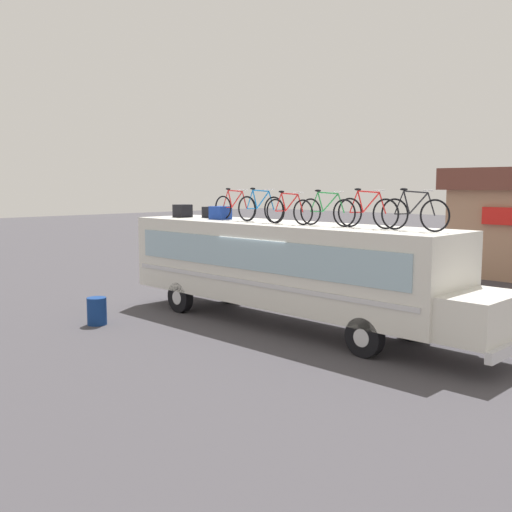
# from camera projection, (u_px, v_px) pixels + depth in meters

# --- Properties ---
(ground_plane) EXTENTS (120.00, 120.00, 0.00)m
(ground_plane) POSITION_uv_depth(u_px,v_px,m) (280.00, 324.00, 16.83)
(ground_plane) COLOR #423F44
(bus) EXTENTS (11.79, 2.40, 2.86)m
(bus) POSITION_uv_depth(u_px,v_px,m) (287.00, 265.00, 16.45)
(bus) COLOR silver
(bus) RESTS_ON ground
(luggage_bag_1) EXTENTS (0.46, 0.48, 0.41)m
(luggage_bag_1) POSITION_uv_depth(u_px,v_px,m) (183.00, 211.00, 19.33)
(luggage_bag_1) COLOR black
(luggage_bag_1) RESTS_ON bus
(luggage_bag_2) EXTENTS (0.47, 0.45, 0.35)m
(luggage_bag_2) POSITION_uv_depth(u_px,v_px,m) (212.00, 212.00, 19.04)
(luggage_bag_2) COLOR black
(luggage_bag_2) RESTS_ON bus
(luggage_bag_3) EXTENTS (0.56, 0.47, 0.40)m
(luggage_bag_3) POSITION_uv_depth(u_px,v_px,m) (220.00, 213.00, 18.15)
(luggage_bag_3) COLOR #193899
(luggage_bag_3) RESTS_ON bus
(rooftop_bicycle_1) EXTENTS (1.75, 0.44, 0.96)m
(rooftop_bicycle_1) POSITION_uv_depth(u_px,v_px,m) (235.00, 207.00, 17.68)
(rooftop_bicycle_1) COLOR black
(rooftop_bicycle_1) RESTS_ON bus
(rooftop_bicycle_2) EXTENTS (1.79, 0.44, 0.97)m
(rooftop_bicycle_2) POSITION_uv_depth(u_px,v_px,m) (260.00, 208.00, 16.69)
(rooftop_bicycle_2) COLOR black
(rooftop_bicycle_2) RESTS_ON bus
(rooftop_bicycle_3) EXTENTS (1.66, 0.44, 0.90)m
(rooftop_bicycle_3) POSITION_uv_depth(u_px,v_px,m) (289.00, 210.00, 15.85)
(rooftop_bicycle_3) COLOR black
(rooftop_bicycle_3) RESTS_ON bus
(rooftop_bicycle_4) EXTENTS (1.79, 0.44, 0.93)m
(rooftop_bicycle_4) POSITION_uv_depth(u_px,v_px,m) (327.00, 211.00, 15.20)
(rooftop_bicycle_4) COLOR black
(rooftop_bicycle_4) RESTS_ON bus
(rooftop_bicycle_5) EXTENTS (1.77, 0.44, 0.97)m
(rooftop_bicycle_5) POSITION_uv_depth(u_px,v_px,m) (367.00, 212.00, 14.41)
(rooftop_bicycle_5) COLOR black
(rooftop_bicycle_5) RESTS_ON bus
(rooftop_bicycle_6) EXTENTS (1.76, 0.44, 0.98)m
(rooftop_bicycle_6) POSITION_uv_depth(u_px,v_px,m) (414.00, 213.00, 13.55)
(rooftop_bicycle_6) COLOR black
(rooftop_bicycle_6) RESTS_ON bus
(trash_bin) EXTENTS (0.54, 0.54, 0.77)m
(trash_bin) POSITION_uv_depth(u_px,v_px,m) (97.00, 311.00, 16.71)
(trash_bin) COLOR navy
(trash_bin) RESTS_ON ground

